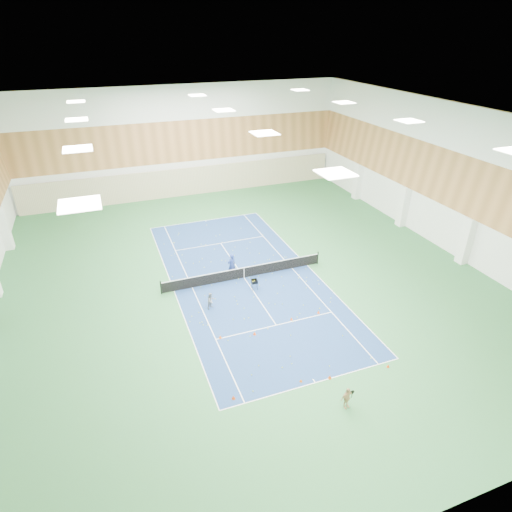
{
  "coord_description": "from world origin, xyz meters",
  "views": [
    {
      "loc": [
        -9.18,
        -26.97,
        17.32
      ],
      "look_at": [
        0.82,
        -0.44,
        2.0
      ],
      "focal_mm": 30.0,
      "sensor_mm": 36.0,
      "label": 1
    }
  ],
  "objects_px": {
    "tennis_net": "(244,272)",
    "ball_cart": "(254,284)",
    "coach": "(232,265)",
    "child_court": "(211,301)",
    "child_apron": "(347,398)"
  },
  "relations": [
    {
      "from": "child_court",
      "to": "child_apron",
      "type": "distance_m",
      "value": 11.69
    },
    {
      "from": "child_apron",
      "to": "ball_cart",
      "type": "height_order",
      "value": "child_apron"
    },
    {
      "from": "ball_cart",
      "to": "child_apron",
      "type": "bearing_deg",
      "value": -81.15
    },
    {
      "from": "child_court",
      "to": "ball_cart",
      "type": "xyz_separation_m",
      "value": [
        3.65,
        1.21,
        -0.21
      ]
    },
    {
      "from": "coach",
      "to": "child_court",
      "type": "height_order",
      "value": "coach"
    },
    {
      "from": "tennis_net",
      "to": "ball_cart",
      "type": "bearing_deg",
      "value": -84.01
    },
    {
      "from": "child_court",
      "to": "tennis_net",
      "type": "bearing_deg",
      "value": 11.73
    },
    {
      "from": "coach",
      "to": "ball_cart",
      "type": "xyz_separation_m",
      "value": [
        0.99,
        -2.39,
        -0.57
      ]
    },
    {
      "from": "coach",
      "to": "ball_cart",
      "type": "height_order",
      "value": "coach"
    },
    {
      "from": "tennis_net",
      "to": "ball_cart",
      "type": "height_order",
      "value": "tennis_net"
    },
    {
      "from": "child_apron",
      "to": "ball_cart",
      "type": "distance_m",
      "value": 12.15
    },
    {
      "from": "tennis_net",
      "to": "child_court",
      "type": "height_order",
      "value": "child_court"
    },
    {
      "from": "coach",
      "to": "child_apron",
      "type": "bearing_deg",
      "value": 77.56
    },
    {
      "from": "coach",
      "to": "child_court",
      "type": "xyz_separation_m",
      "value": [
        -2.66,
        -3.6,
        -0.37
      ]
    },
    {
      "from": "coach",
      "to": "child_court",
      "type": "relative_size",
      "value": 1.6
    }
  ]
}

